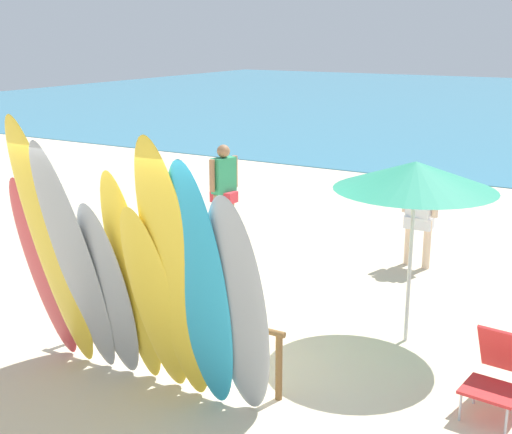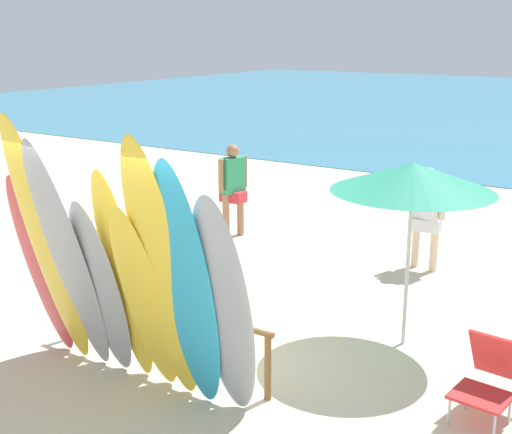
{
  "view_description": "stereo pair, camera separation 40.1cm",
  "coord_description": "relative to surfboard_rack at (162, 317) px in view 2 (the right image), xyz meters",
  "views": [
    {
      "loc": [
        4.23,
        -5.38,
        3.51
      ],
      "look_at": [
        0.0,
        1.83,
        1.25
      ],
      "focal_mm": 48.51,
      "sensor_mm": 36.0,
      "label": 1
    },
    {
      "loc": [
        4.57,
        -5.17,
        3.51
      ],
      "look_at": [
        0.0,
        1.83,
        1.25
      ],
      "focal_mm": 48.51,
      "sensor_mm": 36.0,
      "label": 2
    }
  ],
  "objects": [
    {
      "name": "ground",
      "position": [
        0.0,
        14.0,
        -0.56
      ],
      "size": [
        60.0,
        60.0,
        0.0
      ],
      "primitive_type": "plane",
      "color": "beige"
    },
    {
      "name": "surfboard_rack",
      "position": [
        0.0,
        0.0,
        0.0
      ],
      "size": [
        2.78,
        0.07,
        0.73
      ],
      "color": "brown",
      "rests_on": "ground"
    },
    {
      "name": "surfboard_red_0",
      "position": [
        -1.18,
        -0.57,
        0.5
      ],
      "size": [
        0.56,
        0.67,
        2.13
      ],
      "primitive_type": "ellipsoid",
      "rotation": [
        0.26,
        0.0,
        -0.07
      ],
      "color": "#D13D42",
      "rests_on": "ground"
    },
    {
      "name": "surfboard_yellow_1",
      "position": [
        -0.89,
        -0.71,
        0.83
      ],
      "size": [
        0.56,
        0.84,
        2.79
      ],
      "primitive_type": "ellipsoid",
      "rotation": [
        0.27,
        0.0,
        -0.03
      ],
      "color": "yellow",
      "rests_on": "ground"
    },
    {
      "name": "surfboard_grey_2",
      "position": [
        -0.58,
        -0.71,
        0.73
      ],
      "size": [
        0.5,
        0.87,
        2.58
      ],
      "primitive_type": "ellipsoid",
      "rotation": [
        0.31,
        0.0,
        0.0
      ],
      "color": "#999EA3",
      "rests_on": "ground"
    },
    {
      "name": "surfboard_grey_3",
      "position": [
        -0.29,
        -0.56,
        0.43
      ],
      "size": [
        0.51,
        0.62,
        1.98
      ],
      "primitive_type": "ellipsoid",
      "rotation": [
        0.27,
        0.0,
        -0.0
      ],
      "color": "#999EA3",
      "rests_on": "ground"
    },
    {
      "name": "surfboard_yellow_4",
      "position": [
        -0.03,
        -0.52,
        0.59
      ],
      "size": [
        0.53,
        0.63,
        2.3
      ],
      "primitive_type": "ellipsoid",
      "rotation": [
        0.22,
        0.0,
        -0.06
      ],
      "color": "yellow",
      "rests_on": "ground"
    },
    {
      "name": "surfboard_yellow_5",
      "position": [
        0.32,
        -0.6,
        0.46
      ],
      "size": [
        0.52,
        0.74,
        2.05
      ],
      "primitive_type": "ellipsoid",
      "rotation": [
        0.32,
        0.0,
        0.02
      ],
      "color": "yellow",
      "rests_on": "ground"
    },
    {
      "name": "surfboard_yellow_6",
      "position": [
        0.61,
        -0.67,
        0.79
      ],
      "size": [
        0.58,
        0.83,
        2.71
      ],
      "primitive_type": "ellipsoid",
      "rotation": [
        0.27,
        0.0,
        0.04
      ],
      "color": "yellow",
      "rests_on": "ground"
    },
    {
      "name": "surfboard_teal_7",
      "position": [
        0.88,
        -0.64,
        0.7
      ],
      "size": [
        0.57,
        0.72,
        2.52
      ],
      "primitive_type": "ellipsoid",
      "rotation": [
        0.24,
        0.0,
        0.05
      ],
      "color": "#289EC6",
      "rests_on": "ground"
    },
    {
      "name": "surfboard_grey_8",
      "position": [
        1.2,
        -0.53,
        0.55
      ],
      "size": [
        0.59,
        0.62,
        2.23
      ],
      "primitive_type": "ellipsoid",
      "rotation": [
        0.24,
        0.0,
        0.03
      ],
      "color": "#999EA3",
      "rests_on": "ground"
    },
    {
      "name": "beachgoer_midbeach",
      "position": [
        -2.15,
        4.39,
        0.38
      ],
      "size": [
        0.43,
        0.6,
        1.64
      ],
      "rotation": [
        0.0,
        0.0,
        4.45
      ],
      "color": "#9E704C",
      "rests_on": "ground"
    },
    {
      "name": "beachgoer_near_rack",
      "position": [
        1.26,
        4.59,
        0.34
      ],
      "size": [
        0.58,
        0.27,
        1.57
      ],
      "rotation": [
        0.0,
        0.0,
        2.96
      ],
      "color": "beige",
      "rests_on": "ground"
    },
    {
      "name": "beach_chair_red",
      "position": [
        3.22,
        0.86,
        -0.14
      ],
      "size": [
        0.57,
        0.77,
        0.8
      ],
      "rotation": [
        0.0,
        0.0,
        -0.11
      ],
      "color": "#B7B7BC",
      "rests_on": "ground"
    },
    {
      "name": "beach_umbrella",
      "position": [
        1.98,
        1.93,
        1.41
      ],
      "size": [
        1.81,
        1.81,
        2.13
      ],
      "color": "silver",
      "rests_on": "ground"
    }
  ]
}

